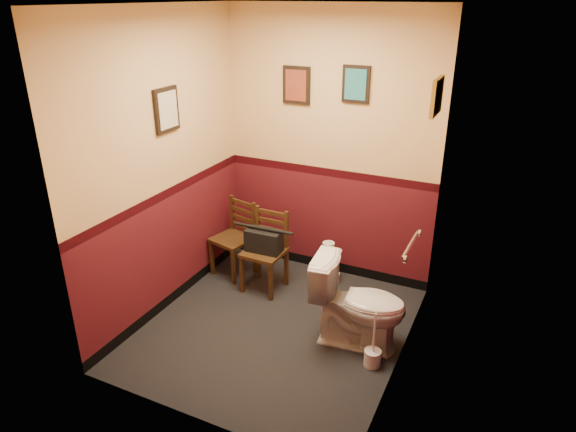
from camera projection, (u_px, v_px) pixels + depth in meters
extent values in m
cube|color=black|center=(276.00, 328.00, 4.62)|extent=(2.20, 2.40, 0.00)
cube|color=silver|center=(273.00, 4.00, 3.54)|extent=(2.20, 2.40, 0.00)
cube|color=#53131B|center=(329.00, 149.00, 5.08)|extent=(2.20, 0.00, 2.70)
cube|color=#53131B|center=(185.00, 250.00, 3.09)|extent=(2.20, 0.00, 2.70)
cube|color=#53131B|center=(163.00, 169.00, 4.51)|extent=(0.00, 2.40, 2.70)
cube|color=#53131B|center=(412.00, 210.00, 3.65)|extent=(0.00, 2.40, 2.70)
cylinder|color=silver|center=(410.00, 245.00, 4.03)|extent=(0.03, 0.50, 0.03)
cylinder|color=silver|center=(405.00, 259.00, 3.82)|extent=(0.02, 0.06, 0.06)
cylinder|color=silver|center=(420.00, 233.00, 4.23)|extent=(0.02, 0.06, 0.06)
cube|color=black|center=(297.00, 85.00, 4.96)|extent=(0.28, 0.03, 0.36)
cube|color=maroon|center=(296.00, 85.00, 4.94)|extent=(0.22, 0.01, 0.30)
cube|color=black|center=(356.00, 84.00, 4.70)|extent=(0.26, 0.03, 0.34)
cube|color=#27747F|center=(355.00, 85.00, 4.69)|extent=(0.20, 0.01, 0.28)
cube|color=black|center=(166.00, 110.00, 4.39)|extent=(0.03, 0.30, 0.38)
cube|color=beige|center=(168.00, 110.00, 4.38)|extent=(0.01, 0.24, 0.31)
cube|color=olive|center=(437.00, 97.00, 3.87)|extent=(0.03, 0.34, 0.28)
cube|color=beige|center=(435.00, 96.00, 3.88)|extent=(0.01, 0.28, 0.22)
imported|color=white|center=(359.00, 304.00, 4.27)|extent=(0.83, 0.52, 0.78)
cylinder|color=silver|center=(372.00, 358.00, 4.13)|extent=(0.14, 0.14, 0.14)
cylinder|color=silver|center=(374.00, 334.00, 4.04)|extent=(0.02, 0.02, 0.39)
cube|color=#462C15|center=(233.00, 239.00, 5.37)|extent=(0.46, 0.46, 0.04)
cube|color=#462C15|center=(212.00, 257.00, 5.43)|extent=(0.04, 0.04, 0.40)
cube|color=#462C15|center=(234.00, 247.00, 5.65)|extent=(0.04, 0.04, 0.40)
cube|color=#462C15|center=(233.00, 267.00, 5.24)|extent=(0.04, 0.04, 0.40)
cube|color=#462C15|center=(255.00, 255.00, 5.47)|extent=(0.04, 0.04, 0.40)
cube|color=#462C15|center=(232.00, 213.00, 5.50)|extent=(0.04, 0.04, 0.40)
cube|color=#462C15|center=(254.00, 221.00, 5.31)|extent=(0.04, 0.04, 0.40)
cube|color=#462C15|center=(243.00, 226.00, 5.45)|extent=(0.30, 0.10, 0.04)
cube|color=#462C15|center=(243.00, 219.00, 5.41)|extent=(0.30, 0.10, 0.04)
cube|color=#462C15|center=(243.00, 211.00, 5.38)|extent=(0.30, 0.10, 0.04)
cube|color=#462C15|center=(243.00, 203.00, 5.34)|extent=(0.30, 0.10, 0.04)
cube|color=#462C15|center=(264.00, 252.00, 5.08)|extent=(0.39, 0.39, 0.04)
cube|color=#462C15|center=(242.00, 274.00, 5.10)|extent=(0.04, 0.04, 0.41)
cube|color=#462C15|center=(259.00, 260.00, 5.36)|extent=(0.04, 0.04, 0.41)
cube|color=#462C15|center=(271.00, 282.00, 4.96)|extent=(0.04, 0.04, 0.41)
cube|color=#462C15|center=(286.00, 267.00, 5.23)|extent=(0.04, 0.04, 0.41)
cube|color=#462C15|center=(258.00, 224.00, 5.20)|extent=(0.04, 0.03, 0.41)
cube|color=#462C15|center=(287.00, 231.00, 5.07)|extent=(0.04, 0.03, 0.41)
cube|color=#462C15|center=(272.00, 238.00, 5.18)|extent=(0.31, 0.03, 0.04)
cube|color=#462C15|center=(272.00, 229.00, 5.14)|extent=(0.31, 0.03, 0.04)
cube|color=#462C15|center=(272.00, 221.00, 5.11)|extent=(0.31, 0.03, 0.04)
cube|color=#462C15|center=(272.00, 213.00, 5.07)|extent=(0.31, 0.03, 0.04)
cube|color=black|center=(264.00, 241.00, 5.03)|extent=(0.36, 0.19, 0.22)
cylinder|color=black|center=(264.00, 229.00, 4.97)|extent=(0.31, 0.04, 0.03)
cylinder|color=silver|center=(321.00, 275.00, 5.37)|extent=(0.12, 0.12, 0.11)
cylinder|color=silver|center=(333.00, 278.00, 5.32)|extent=(0.12, 0.12, 0.11)
cylinder|color=silver|center=(327.00, 267.00, 5.29)|extent=(0.12, 0.12, 0.11)
cylinder|color=silver|center=(327.00, 259.00, 5.23)|extent=(0.12, 0.12, 0.11)
cylinder|color=silver|center=(328.00, 248.00, 5.21)|extent=(0.12, 0.12, 0.11)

